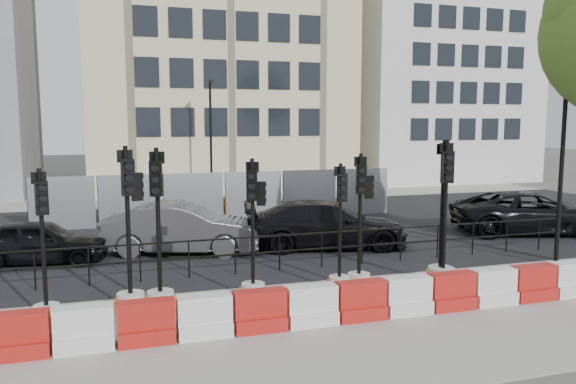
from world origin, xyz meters
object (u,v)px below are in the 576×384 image
object	(u,v)px
car_a	(39,242)
car_c	(326,225)
lamp_post_near	(563,150)
traffic_signal_a	(46,292)
traffic_signal_h	(444,256)
traffic_signal_d	(253,267)

from	to	relation	value
car_a	car_c	world-z (taller)	car_c
lamp_post_near	traffic_signal_a	bearing A→B (deg)	-177.19
traffic_signal_a	traffic_signal_h	distance (m)	8.97
traffic_signal_d	car_a	size ratio (longest dim) A/B	0.82
lamp_post_near	traffic_signal_d	size ratio (longest dim) A/B	1.88
lamp_post_near	traffic_signal_h	xyz separation A→B (m)	(-4.04, -0.68, -2.49)
traffic_signal_h	car_a	xyz separation A→B (m)	(-9.68, 5.23, -0.10)
lamp_post_near	traffic_signal_d	bearing A→B (deg)	-177.21
lamp_post_near	traffic_signal_h	bearing A→B (deg)	-170.47
traffic_signal_a	traffic_signal_d	bearing A→B (deg)	-15.61
car_a	lamp_post_near	bearing A→B (deg)	-98.97
traffic_signal_a	traffic_signal_h	world-z (taller)	traffic_signal_h
traffic_signal_h	traffic_signal_a	bearing A→B (deg)	-161.85
lamp_post_near	traffic_signal_a	distance (m)	13.28
traffic_signal_d	car_a	xyz separation A→B (m)	(-4.98, 4.98, -0.13)
traffic_signal_h	car_c	world-z (taller)	traffic_signal_h
traffic_signal_a	car_a	distance (m)	5.24
lamp_post_near	car_c	bearing A→B (deg)	143.01
traffic_signal_a	car_a	size ratio (longest dim) A/B	0.79
traffic_signal_h	car_a	distance (m)	11.00
lamp_post_near	traffic_signal_d	xyz separation A→B (m)	(-8.74, -0.43, -2.46)
traffic_signal_d	lamp_post_near	bearing A→B (deg)	21.26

